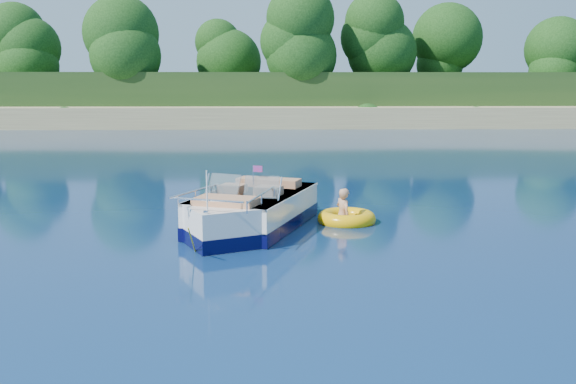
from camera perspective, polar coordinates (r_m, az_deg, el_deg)
name	(u,v)px	position (r m, az deg, el deg)	size (l,w,h in m)	color
ground	(191,272)	(11.22, -8.64, -7.01)	(160.00, 160.00, 0.00)	#091741
shoreline	(257,103)	(74.49, -2.77, 7.94)	(170.00, 59.00, 6.00)	#8F7D53
treeline	(252,53)	(51.76, -3.23, 12.25)	(150.00, 7.12, 8.19)	black
motorboat	(248,215)	(14.07, -3.54, -2.03)	(3.07, 5.20, 1.81)	white
tow_tube	(347,218)	(14.97, 5.23, -2.35)	(1.72, 1.72, 0.36)	#FFB407
boy	(342,223)	(14.93, 4.82, -2.74)	(0.48, 0.32, 1.33)	tan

